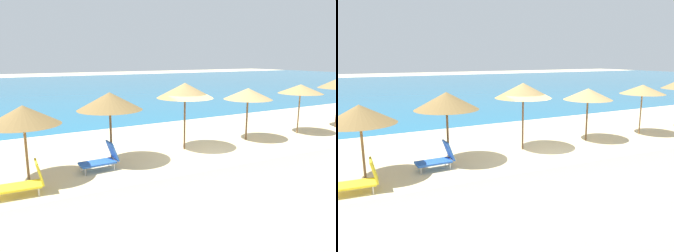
% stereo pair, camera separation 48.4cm
% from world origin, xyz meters
% --- Properties ---
extents(ground_plane, '(160.00, 160.00, 0.00)m').
position_xyz_m(ground_plane, '(0.00, 0.00, 0.00)').
color(ground_plane, beige).
extents(sea_water, '(160.00, 57.19, 0.01)m').
position_xyz_m(sea_water, '(0.00, 35.84, 0.00)').
color(sea_water, '#1E6B93').
rests_on(sea_water, ground_plane).
extents(beach_umbrella_3, '(2.38, 2.38, 2.56)m').
position_xyz_m(beach_umbrella_3, '(-6.92, 0.79, 2.24)').
color(beach_umbrella_3, brown).
rests_on(beach_umbrella_3, ground_plane).
extents(beach_umbrella_4, '(2.49, 2.49, 2.79)m').
position_xyz_m(beach_umbrella_4, '(-3.84, 1.17, 2.45)').
color(beach_umbrella_4, brown).
rests_on(beach_umbrella_4, ground_plane).
extents(beach_umbrella_5, '(2.50, 2.50, 2.99)m').
position_xyz_m(beach_umbrella_5, '(-0.30, 1.41, 2.66)').
color(beach_umbrella_5, brown).
rests_on(beach_umbrella_5, ground_plane).
extents(beach_umbrella_6, '(2.38, 2.38, 2.60)m').
position_xyz_m(beach_umbrella_6, '(3.33, 1.33, 2.32)').
color(beach_umbrella_6, brown).
rests_on(beach_umbrella_6, ground_plane).
extents(beach_umbrella_7, '(2.31, 2.31, 2.67)m').
position_xyz_m(beach_umbrella_7, '(6.78, 1.01, 2.42)').
color(beach_umbrella_7, brown).
rests_on(beach_umbrella_7, ground_plane).
extents(lounge_chair_0, '(1.58, 0.79, 1.02)m').
position_xyz_m(lounge_chair_0, '(-7.22, -0.40, 0.40)').
color(lounge_chair_0, yellow).
rests_on(lounge_chair_0, ground_plane).
extents(lounge_chair_1, '(1.40, 0.69, 1.04)m').
position_xyz_m(lounge_chair_1, '(-4.41, 0.58, 0.42)').
color(lounge_chair_1, blue).
rests_on(lounge_chair_1, ground_plane).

